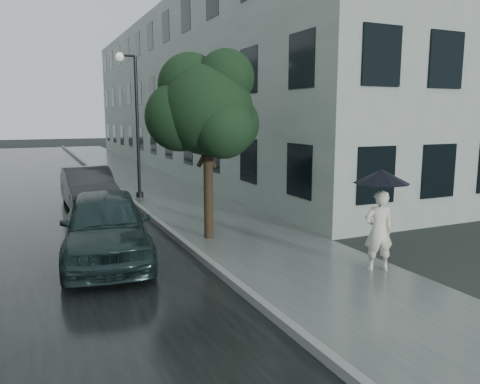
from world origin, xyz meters
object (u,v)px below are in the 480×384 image
street_tree (206,109)px  lamp_post (133,117)px  pedestrian (379,231)px  car_far (88,188)px  car_near (106,225)px

street_tree → lamp_post: (-0.41, 6.74, -0.21)m
pedestrian → car_far: 10.24m
street_tree → lamp_post: size_ratio=0.88×
car_far → lamp_post: bearing=36.6°
lamp_post → car_near: lamp_post is taller
pedestrian → street_tree: street_tree is taller
lamp_post → car_far: lamp_post is taller
street_tree → car_far: (-2.32, 5.26, -2.60)m
lamp_post → car_near: size_ratio=1.21×
street_tree → car_near: bearing=-162.0°
pedestrian → lamp_post: size_ratio=0.30×
street_tree → car_far: street_tree is taller
pedestrian → lamp_post: 11.21m
street_tree → car_near: size_ratio=1.06×
street_tree → lamp_post: 6.76m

